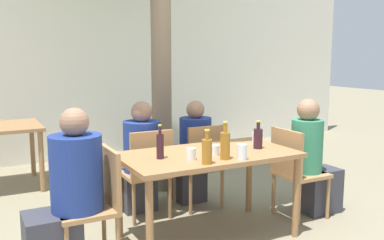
% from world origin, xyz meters
% --- Properties ---
extents(ground_plane, '(30.00, 30.00, 0.00)m').
position_xyz_m(ground_plane, '(0.00, 0.00, 0.00)').
color(ground_plane, gray).
extents(cafe_building_wall, '(10.00, 0.08, 2.80)m').
position_xyz_m(cafe_building_wall, '(0.00, 3.53, 1.40)').
color(cafe_building_wall, silver).
rests_on(cafe_building_wall, ground_plane).
extents(dining_table_front, '(1.53, 0.84, 0.78)m').
position_xyz_m(dining_table_front, '(0.00, 0.00, 0.69)').
color(dining_table_front, '#996B42').
rests_on(dining_table_front, ground_plane).
extents(patio_chair_0, '(0.44, 0.44, 0.91)m').
position_xyz_m(patio_chair_0, '(-1.00, 0.00, 0.52)').
color(patio_chair_0, '#A87A4C').
rests_on(patio_chair_0, ground_plane).
extents(patio_chair_1, '(0.44, 0.44, 0.91)m').
position_xyz_m(patio_chair_1, '(1.00, 0.00, 0.52)').
color(patio_chair_1, '#A87A4C').
rests_on(patio_chair_1, ground_plane).
extents(patio_chair_2, '(0.44, 0.44, 0.91)m').
position_xyz_m(patio_chair_2, '(-0.31, 0.65, 0.52)').
color(patio_chair_2, '#A87A4C').
rests_on(patio_chair_2, ground_plane).
extents(patio_chair_3, '(0.44, 0.44, 0.91)m').
position_xyz_m(patio_chair_3, '(0.31, 0.65, 0.52)').
color(patio_chair_3, '#A87A4C').
rests_on(patio_chair_3, ground_plane).
extents(person_seated_0, '(0.60, 0.40, 1.24)m').
position_xyz_m(person_seated_0, '(-1.22, -0.00, 0.57)').
color(person_seated_0, '#383842').
rests_on(person_seated_0, ground_plane).
extents(person_seated_1, '(0.56, 0.31, 1.20)m').
position_xyz_m(person_seated_1, '(1.24, -0.00, 0.54)').
color(person_seated_1, '#383842').
rests_on(person_seated_1, ground_plane).
extents(person_seated_2, '(0.38, 0.59, 1.17)m').
position_xyz_m(person_seated_2, '(-0.31, 0.89, 0.53)').
color(person_seated_2, '#383842').
rests_on(person_seated_2, ground_plane).
extents(person_seated_3, '(0.34, 0.57, 1.15)m').
position_xyz_m(person_seated_3, '(0.31, 0.89, 0.51)').
color(person_seated_3, '#383842').
rests_on(person_seated_3, ground_plane).
extents(amber_bottle_0, '(0.08, 0.08, 0.28)m').
position_xyz_m(amber_bottle_0, '(-0.20, -0.33, 0.88)').
color(amber_bottle_0, '#9E661E').
rests_on(amber_bottle_0, dining_table_front).
extents(wine_bottle_1, '(0.08, 0.08, 0.26)m').
position_xyz_m(wine_bottle_1, '(0.49, -0.06, 0.88)').
color(wine_bottle_1, '#331923').
rests_on(wine_bottle_1, dining_table_front).
extents(amber_bottle_2, '(0.08, 0.08, 0.31)m').
position_xyz_m(amber_bottle_2, '(0.01, -0.27, 0.90)').
color(amber_bottle_2, '#9E661E').
rests_on(amber_bottle_2, dining_table_front).
extents(wine_bottle_3, '(0.06, 0.06, 0.29)m').
position_xyz_m(wine_bottle_3, '(-0.46, 0.00, 0.89)').
color(wine_bottle_3, '#331923').
rests_on(wine_bottle_3, dining_table_front).
extents(drinking_glass_0, '(0.08, 0.08, 0.13)m').
position_xyz_m(drinking_glass_0, '(0.12, -0.34, 0.84)').
color(drinking_glass_0, white).
rests_on(drinking_glass_0, dining_table_front).
extents(drinking_glass_1, '(0.08, 0.08, 0.10)m').
position_xyz_m(drinking_glass_1, '(-0.25, -0.15, 0.83)').
color(drinking_glass_1, white).
rests_on(drinking_glass_1, dining_table_front).
extents(drinking_glass_2, '(0.07, 0.07, 0.10)m').
position_xyz_m(drinking_glass_2, '(0.62, 0.15, 0.83)').
color(drinking_glass_2, white).
rests_on(drinking_glass_2, dining_table_front).
extents(drinking_glass_3, '(0.07, 0.07, 0.09)m').
position_xyz_m(drinking_glass_3, '(0.01, -0.12, 0.82)').
color(drinking_glass_3, white).
rests_on(drinking_glass_3, dining_table_front).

